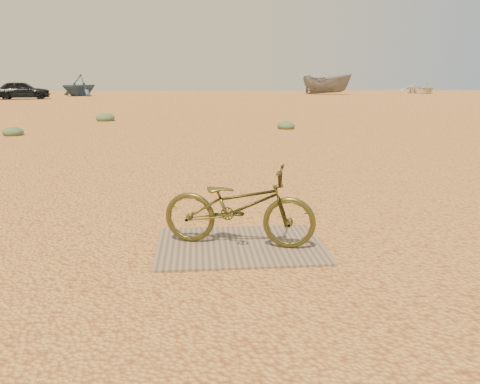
{
  "coord_description": "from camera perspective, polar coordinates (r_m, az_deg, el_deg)",
  "views": [
    {
      "loc": [
        0.06,
        -4.01,
        1.55
      ],
      "look_at": [
        0.44,
        0.17,
        0.54
      ],
      "focal_mm": 35.0,
      "sensor_mm": 36.0,
      "label": 1
    }
  ],
  "objects": [
    {
      "name": "kale_c",
      "position": [
        18.7,
        -16.08,
        8.33
      ],
      "size": [
        0.7,
        0.7,
        0.39
      ],
      "primitive_type": "ellipsoid",
      "color": "#51734B",
      "rests_on": "ground"
    },
    {
      "name": "plywood_board",
      "position": [
        4.47,
        0.0,
        -6.54
      ],
      "size": [
        1.58,
        1.12,
        0.02
      ],
      "primitive_type": "cube",
      "color": "#816E59",
      "rests_on": "ground"
    },
    {
      "name": "ground",
      "position": [
        4.3,
        -5.71,
        -7.62
      ],
      "size": [
        120.0,
        120.0,
        0.0
      ],
      "primitive_type": "plane",
      "color": "#E9AA51",
      "rests_on": "ground"
    },
    {
      "name": "kale_b",
      "position": [
        15.14,
        5.63,
        7.67
      ],
      "size": [
        0.57,
        0.57,
        0.31
      ],
      "primitive_type": "ellipsoid",
      "color": "#51734B",
      "rests_on": "ground"
    },
    {
      "name": "boat_far_right",
      "position": [
        56.61,
        21.16,
        11.71
      ],
      "size": [
        4.29,
        5.61,
        1.08
      ],
      "primitive_type": "imported",
      "rotation": [
        0.0,
        0.0,
        -0.11
      ],
      "color": "silver",
      "rests_on": "ground"
    },
    {
      "name": "kale_a",
      "position": [
        14.78,
        -25.9,
        6.23
      ],
      "size": [
        0.57,
        0.57,
        0.31
      ],
      "primitive_type": "ellipsoid",
      "color": "#51734B",
      "rests_on": "ground"
    },
    {
      "name": "boat_mid_right",
      "position": [
        50.21,
        10.5,
        12.81
      ],
      "size": [
        5.41,
        4.98,
        2.08
      ],
      "primitive_type": "imported",
      "rotation": [
        0.0,
        0.0,
        0.88
      ],
      "color": "slate",
      "rests_on": "ground"
    },
    {
      "name": "boat_far_left",
      "position": [
        46.75,
        -19.04,
        12.22
      ],
      "size": [
        4.86,
        4.99,
        2.0
      ],
      "primitive_type": "imported",
      "rotation": [
        0.0,
        0.0,
        -0.61
      ],
      "color": "#324F74",
      "rests_on": "ground"
    },
    {
      "name": "bicycle",
      "position": [
        4.36,
        -0.14,
        -1.71
      ],
      "size": [
        1.52,
        0.87,
        0.75
      ],
      "primitive_type": "imported",
      "rotation": [
        0.0,
        0.0,
        1.3
      ],
      "color": "#43411B",
      "rests_on": "plywood_board"
    },
    {
      "name": "car",
      "position": [
        41.14,
        -25.04,
        11.18
      ],
      "size": [
        4.33,
        2.4,
        1.39
      ],
      "primitive_type": "imported",
      "rotation": [
        0.0,
        0.0,
        1.76
      ],
      "color": "black",
      "rests_on": "ground"
    }
  ]
}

